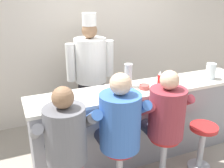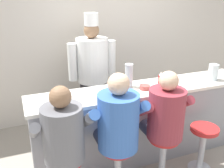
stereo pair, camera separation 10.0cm
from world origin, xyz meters
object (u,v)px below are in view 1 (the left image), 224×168
at_px(mustard_bottle_yellow, 166,81).
at_px(empty_stool_round, 202,140).
at_px(breakfast_plate, 63,105).
at_px(cup_stack_steel, 128,75).
at_px(diner_seated_maroon, 165,115).
at_px(diner_seated_grey, 65,137).
at_px(cook_in_whites_near, 91,71).
at_px(ketchup_bottle_red, 160,80).
at_px(water_pitcher_clear, 211,71).
at_px(cereal_bowl, 144,87).
at_px(diner_seated_blue, 119,123).
at_px(coffee_mug_blue, 162,81).

relative_size(mustard_bottle_yellow, empty_stool_round, 0.38).
bearing_deg(mustard_bottle_yellow, breakfast_plate, 179.23).
height_order(breakfast_plate, cup_stack_steel, cup_stack_steel).
distance_m(mustard_bottle_yellow, diner_seated_maroon, 0.51).
distance_m(diner_seated_grey, empty_stool_round, 1.77).
relative_size(diner_seated_grey, cook_in_whites_near, 0.74).
bearing_deg(cup_stack_steel, ketchup_bottle_red, -29.57).
distance_m(ketchup_bottle_red, water_pitcher_clear, 0.84).
bearing_deg(cereal_bowl, cook_in_whites_near, 114.44).
distance_m(diner_seated_blue, empty_stool_round, 1.24).
relative_size(diner_seated_maroon, empty_stool_round, 2.29).
bearing_deg(cereal_bowl, empty_stool_round, -41.74).
bearing_deg(diner_seated_grey, breakfast_plate, 78.08).
xyz_separation_m(mustard_bottle_yellow, diner_seated_maroon, (-0.24, -0.36, -0.26)).
distance_m(ketchup_bottle_red, cup_stack_steel, 0.41).
bearing_deg(diner_seated_blue, breakfast_plate, 142.43).
relative_size(coffee_mug_blue, cook_in_whites_near, 0.06).
xyz_separation_m(ketchup_bottle_red, empty_stool_round, (0.38, -0.47, -0.70)).
bearing_deg(breakfast_plate, cereal_bowl, 5.16).
relative_size(cereal_bowl, empty_stool_round, 0.21).
bearing_deg(diner_seated_blue, water_pitcher_clear, 15.79).
height_order(coffee_mug_blue, diner_seated_blue, diner_seated_blue).
bearing_deg(diner_seated_grey, cook_in_whites_near, 62.04).
bearing_deg(cup_stack_steel, cereal_bowl, -45.87).
relative_size(coffee_mug_blue, cup_stack_steel, 0.39).
bearing_deg(cook_in_whites_near, water_pitcher_clear, -32.44).
height_order(cup_stack_steel, diner_seated_blue, diner_seated_blue).
relative_size(mustard_bottle_yellow, breakfast_plate, 0.86).
relative_size(cereal_bowl, diner_seated_blue, 0.09).
xyz_separation_m(breakfast_plate, cup_stack_steel, (0.91, 0.25, 0.14)).
height_order(cereal_bowl, cook_in_whites_near, cook_in_whites_near).
bearing_deg(diner_seated_maroon, diner_seated_blue, 179.75).
distance_m(ketchup_bottle_red, cook_in_whites_near, 1.13).
bearing_deg(ketchup_bottle_red, empty_stool_round, -51.38).
bearing_deg(breakfast_plate, coffee_mug_blue, 6.67).
xyz_separation_m(breakfast_plate, diner_seated_grey, (-0.08, -0.38, -0.17)).
distance_m(cereal_bowl, diner_seated_grey, 1.25).
xyz_separation_m(mustard_bottle_yellow, diner_seated_blue, (-0.81, -0.36, -0.23)).
distance_m(cereal_bowl, diner_seated_maroon, 0.51).
distance_m(mustard_bottle_yellow, breakfast_plate, 1.31).
bearing_deg(coffee_mug_blue, cereal_bowl, -168.20).
xyz_separation_m(diner_seated_grey, empty_stool_round, (1.72, -0.03, -0.44)).
height_order(mustard_bottle_yellow, diner_seated_grey, diner_seated_grey).
relative_size(ketchup_bottle_red, diner_seated_blue, 0.16).
xyz_separation_m(cereal_bowl, cup_stack_steel, (-0.15, 0.16, 0.13)).
bearing_deg(diner_seated_grey, cup_stack_steel, 32.66).
bearing_deg(ketchup_bottle_red, mustard_bottle_yellow, -57.86).
bearing_deg(empty_stool_round, cup_stack_steel, 137.34).
bearing_deg(cereal_bowl, ketchup_bottle_red, -11.83).
bearing_deg(coffee_mug_blue, breakfast_plate, -173.33).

